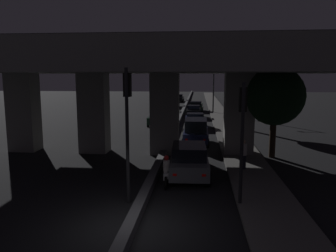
# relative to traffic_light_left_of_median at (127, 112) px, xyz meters

# --- Properties ---
(ground_plane) EXTENTS (200.00, 200.00, 0.00)m
(ground_plane) POSITION_rel_traffic_light_left_of_median_xyz_m (0.60, -2.38, -3.75)
(ground_plane) COLOR black
(median_divider) EXTENTS (0.41, 126.00, 0.39)m
(median_divider) POSITION_rel_traffic_light_left_of_median_xyz_m (0.60, 32.62, -3.56)
(median_divider) COLOR #4C4C51
(median_divider) RESTS_ON ground_plane
(sidewalk_right) EXTENTS (2.50, 126.00, 0.16)m
(sidewalk_right) POSITION_rel_traffic_light_left_of_median_xyz_m (5.69, 25.62, -3.67)
(sidewalk_right) COLOR #5B5956
(sidewalk_right) RESTS_ON ground_plane
(elevated_overpass) EXTENTS (24.75, 13.50, 8.02)m
(elevated_overpass) POSITION_rel_traffic_light_left_of_median_xyz_m (0.38, 8.81, 2.20)
(elevated_overpass) COLOR gray
(elevated_overpass) RESTS_ON ground_plane
(traffic_light_left_of_median) EXTENTS (0.30, 0.49, 5.53)m
(traffic_light_left_of_median) POSITION_rel_traffic_light_left_of_median_xyz_m (0.00, 0.00, 0.00)
(traffic_light_left_of_median) COLOR black
(traffic_light_left_of_median) RESTS_ON ground_plane
(traffic_light_right_of_median) EXTENTS (0.30, 0.49, 4.97)m
(traffic_light_right_of_median) POSITION_rel_traffic_light_left_of_median_xyz_m (4.55, 0.01, -0.36)
(traffic_light_right_of_median) COLOR black
(traffic_light_right_of_median) RESTS_ON ground_plane
(street_lamp) EXTENTS (2.06, 0.32, 7.74)m
(street_lamp) POSITION_rel_traffic_light_left_of_median_xyz_m (4.61, 33.46, 0.82)
(street_lamp) COLOR #2D2D30
(street_lamp) RESTS_ON ground_plane
(car_grey_lead) EXTENTS (2.18, 4.00, 1.73)m
(car_grey_lead) POSITION_rel_traffic_light_left_of_median_xyz_m (2.39, 3.49, -2.84)
(car_grey_lead) COLOR #515459
(car_grey_lead) RESTS_ON ground_plane
(car_dark_blue_second) EXTENTS (2.03, 4.01, 1.93)m
(car_dark_blue_second) POSITION_rel_traffic_light_left_of_median_xyz_m (2.68, 12.07, -2.73)
(car_dark_blue_second) COLOR #141938
(car_dark_blue_second) RESTS_ON ground_plane
(car_dark_blue_third) EXTENTS (2.22, 4.07, 1.46)m
(car_dark_blue_third) POSITION_rel_traffic_light_left_of_median_xyz_m (2.51, 20.37, -3.00)
(car_dark_blue_third) COLOR #141938
(car_dark_blue_third) RESTS_ON ground_plane
(car_black_fourth) EXTENTS (1.88, 3.95, 1.55)m
(car_black_fourth) POSITION_rel_traffic_light_left_of_median_xyz_m (2.23, 28.57, -2.98)
(car_black_fourth) COLOR black
(car_black_fourth) RESTS_ON ground_plane
(car_dark_green_fifth) EXTENTS (2.15, 4.15, 1.47)m
(car_dark_green_fifth) POSITION_rel_traffic_light_left_of_median_xyz_m (2.51, 35.96, -2.99)
(car_dark_green_fifth) COLOR black
(car_dark_green_fifth) RESTS_ON ground_plane
(car_dark_green_lead_oncoming) EXTENTS (2.12, 4.12, 1.55)m
(car_dark_green_lead_oncoming) POSITION_rel_traffic_light_left_of_median_xyz_m (-1.34, 21.41, -2.98)
(car_dark_green_lead_oncoming) COLOR black
(car_dark_green_lead_oncoming) RESTS_ON ground_plane
(car_silver_second_oncoming) EXTENTS (2.06, 4.26, 1.40)m
(car_silver_second_oncoming) POSITION_rel_traffic_light_left_of_median_xyz_m (-1.44, 32.52, -3.02)
(car_silver_second_oncoming) COLOR gray
(car_silver_second_oncoming) RESTS_ON ground_plane
(car_black_third_oncoming) EXTENTS (2.20, 4.80, 1.56)m
(car_black_third_oncoming) POSITION_rel_traffic_light_left_of_median_xyz_m (-1.51, 42.06, -2.96)
(car_black_third_oncoming) COLOR black
(car_black_third_oncoming) RESTS_ON ground_plane
(car_black_fourth_oncoming) EXTENTS (2.05, 4.45, 1.47)m
(car_black_fourth_oncoming) POSITION_rel_traffic_light_left_of_median_xyz_m (-1.20, 54.27, -3.00)
(car_black_fourth_oncoming) COLOR black
(car_black_fourth_oncoming) RESTS_ON ground_plane
(motorcycle_white_filtering_near) EXTENTS (0.33, 1.95, 1.45)m
(motorcycle_white_filtering_near) POSITION_rel_traffic_light_left_of_median_xyz_m (1.35, 2.31, -3.14)
(motorcycle_white_filtering_near) COLOR black
(motorcycle_white_filtering_near) RESTS_ON ground_plane
(pedestrian_on_sidewalk) EXTENTS (0.37, 0.37, 1.62)m
(pedestrian_on_sidewalk) POSITION_rel_traffic_light_left_of_median_xyz_m (5.31, 4.88, -2.79)
(pedestrian_on_sidewalk) COLOR black
(pedestrian_on_sidewalk) RESTS_ON sidewalk_right
(roadside_tree_kerbside_near) EXTENTS (3.74, 3.74, 5.84)m
(roadside_tree_kerbside_near) POSITION_rel_traffic_light_left_of_median_xyz_m (7.61, 8.36, 0.19)
(roadside_tree_kerbside_near) COLOR #2D2116
(roadside_tree_kerbside_near) RESTS_ON ground_plane
(roadside_tree_kerbside_mid) EXTENTS (3.07, 3.07, 5.95)m
(roadside_tree_kerbside_mid) POSITION_rel_traffic_light_left_of_median_xyz_m (7.49, 19.17, 0.60)
(roadside_tree_kerbside_mid) COLOR #38281C
(roadside_tree_kerbside_mid) RESTS_ON ground_plane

